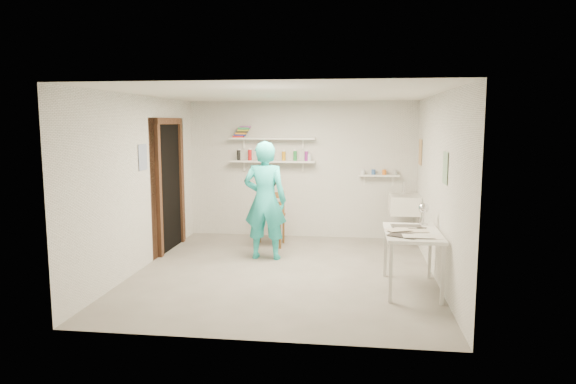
# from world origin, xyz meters

# --- Properties ---
(floor) EXTENTS (4.00, 4.50, 0.02)m
(floor) POSITION_xyz_m (0.00, 0.00, -0.01)
(floor) COLOR slate
(floor) RESTS_ON ground
(ceiling) EXTENTS (4.00, 4.50, 0.02)m
(ceiling) POSITION_xyz_m (0.00, 0.00, 2.41)
(ceiling) COLOR silver
(ceiling) RESTS_ON wall_back
(wall_back) EXTENTS (4.00, 0.02, 2.40)m
(wall_back) POSITION_xyz_m (0.00, 2.26, 1.20)
(wall_back) COLOR silver
(wall_back) RESTS_ON ground
(wall_front) EXTENTS (4.00, 0.02, 2.40)m
(wall_front) POSITION_xyz_m (0.00, -2.26, 1.20)
(wall_front) COLOR silver
(wall_front) RESTS_ON ground
(wall_left) EXTENTS (0.02, 4.50, 2.40)m
(wall_left) POSITION_xyz_m (-2.01, 0.00, 1.20)
(wall_left) COLOR silver
(wall_left) RESTS_ON ground
(wall_right) EXTENTS (0.02, 4.50, 2.40)m
(wall_right) POSITION_xyz_m (2.01, 0.00, 1.20)
(wall_right) COLOR silver
(wall_right) RESTS_ON ground
(doorway_recess) EXTENTS (0.02, 0.90, 2.00)m
(doorway_recess) POSITION_xyz_m (-1.99, 1.05, 1.00)
(doorway_recess) COLOR black
(doorway_recess) RESTS_ON wall_left
(corridor_box) EXTENTS (1.40, 1.50, 2.10)m
(corridor_box) POSITION_xyz_m (-2.70, 1.05, 1.05)
(corridor_box) COLOR brown
(corridor_box) RESTS_ON ground
(door_lintel) EXTENTS (0.06, 1.05, 0.10)m
(door_lintel) POSITION_xyz_m (-1.97, 1.05, 2.05)
(door_lintel) COLOR brown
(door_lintel) RESTS_ON wall_left
(door_jamb_near) EXTENTS (0.06, 0.10, 2.00)m
(door_jamb_near) POSITION_xyz_m (-1.97, 0.55, 1.00)
(door_jamb_near) COLOR brown
(door_jamb_near) RESTS_ON ground
(door_jamb_far) EXTENTS (0.06, 0.10, 2.00)m
(door_jamb_far) POSITION_xyz_m (-1.97, 1.55, 1.00)
(door_jamb_far) COLOR brown
(door_jamb_far) RESTS_ON ground
(shelf_lower) EXTENTS (1.50, 0.22, 0.03)m
(shelf_lower) POSITION_xyz_m (-0.50, 2.13, 1.35)
(shelf_lower) COLOR white
(shelf_lower) RESTS_ON wall_back
(shelf_upper) EXTENTS (1.50, 0.22, 0.03)m
(shelf_upper) POSITION_xyz_m (-0.50, 2.13, 1.75)
(shelf_upper) COLOR white
(shelf_upper) RESTS_ON wall_back
(ledge_shelf) EXTENTS (0.70, 0.14, 0.03)m
(ledge_shelf) POSITION_xyz_m (1.35, 2.17, 1.12)
(ledge_shelf) COLOR white
(ledge_shelf) RESTS_ON wall_back
(poster_left) EXTENTS (0.01, 0.28, 0.36)m
(poster_left) POSITION_xyz_m (-1.99, 0.05, 1.55)
(poster_left) COLOR #334C7F
(poster_left) RESTS_ON wall_left
(poster_right_a) EXTENTS (0.01, 0.34, 0.42)m
(poster_right_a) POSITION_xyz_m (1.99, 1.80, 1.55)
(poster_right_a) COLOR #995933
(poster_right_a) RESTS_ON wall_right
(poster_right_b) EXTENTS (0.01, 0.30, 0.38)m
(poster_right_b) POSITION_xyz_m (1.99, -0.55, 1.50)
(poster_right_b) COLOR #3F724C
(poster_right_b) RESTS_ON wall_right
(belfast_sink) EXTENTS (0.48, 0.60, 0.30)m
(belfast_sink) POSITION_xyz_m (1.75, 1.70, 0.70)
(belfast_sink) COLOR white
(belfast_sink) RESTS_ON wall_right
(man) EXTENTS (0.66, 0.45, 1.76)m
(man) POSITION_xyz_m (-0.38, 0.67, 0.88)
(man) COLOR #28C9C7
(man) RESTS_ON ground
(wall_clock) EXTENTS (0.32, 0.05, 0.32)m
(wall_clock) POSITION_xyz_m (-0.39, 0.89, 1.17)
(wall_clock) COLOR beige
(wall_clock) RESTS_ON man
(wooden_chair) EXTENTS (0.47, 0.45, 1.00)m
(wooden_chair) POSITION_xyz_m (-0.44, 1.47, 0.50)
(wooden_chair) COLOR brown
(wooden_chair) RESTS_ON ground
(work_table) EXTENTS (0.65, 1.09, 0.72)m
(work_table) POSITION_xyz_m (1.64, -0.54, 0.36)
(work_table) COLOR white
(work_table) RESTS_ON ground
(desk_lamp) EXTENTS (0.14, 0.14, 0.14)m
(desk_lamp) POSITION_xyz_m (1.82, -0.10, 0.94)
(desk_lamp) COLOR silver
(desk_lamp) RESTS_ON work_table
(spray_cans) EXTENTS (1.26, 0.06, 0.17)m
(spray_cans) POSITION_xyz_m (-0.50, 2.13, 1.45)
(spray_cans) COLOR black
(spray_cans) RESTS_ON shelf_lower
(book_stack) EXTENTS (0.30, 0.14, 0.20)m
(book_stack) POSITION_xyz_m (-1.04, 2.13, 1.86)
(book_stack) COLOR red
(book_stack) RESTS_ON shelf_upper
(ledge_pots) EXTENTS (0.48, 0.07, 0.09)m
(ledge_pots) POSITION_xyz_m (1.35, 2.17, 1.18)
(ledge_pots) COLOR silver
(ledge_pots) RESTS_ON ledge_shelf
(papers) EXTENTS (0.30, 0.22, 0.03)m
(papers) POSITION_xyz_m (1.64, -0.54, 0.74)
(papers) COLOR silver
(papers) RESTS_ON work_table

